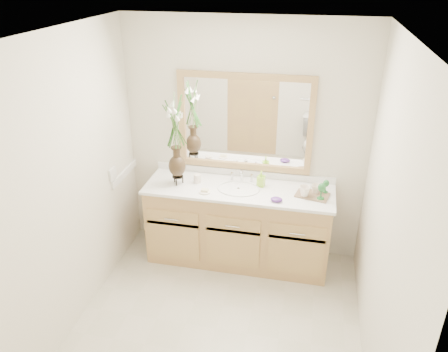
% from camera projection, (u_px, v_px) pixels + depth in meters
% --- Properties ---
extents(floor, '(2.60, 2.60, 0.00)m').
position_uv_depth(floor, '(216.00, 328.00, 3.71)').
color(floor, beige).
rests_on(floor, ground).
extents(ceiling, '(2.40, 2.60, 0.02)m').
position_uv_depth(ceiling, '(213.00, 36.00, 2.65)').
color(ceiling, white).
rests_on(ceiling, wall_back).
extents(wall_back, '(2.40, 0.02, 2.40)m').
position_uv_depth(wall_back, '(245.00, 142.00, 4.32)').
color(wall_back, silver).
rests_on(wall_back, floor).
extents(wall_front, '(2.40, 0.02, 2.40)m').
position_uv_depth(wall_front, '(151.00, 343.00, 2.04)').
color(wall_front, silver).
rests_on(wall_front, floor).
extents(wall_left, '(0.02, 2.60, 2.40)m').
position_uv_depth(wall_left, '(65.00, 190.00, 3.41)').
color(wall_left, silver).
rests_on(wall_left, floor).
extents(wall_right, '(0.02, 2.60, 2.40)m').
position_uv_depth(wall_right, '(387.00, 225.00, 2.96)').
color(wall_right, silver).
rests_on(wall_right, floor).
extents(vanity, '(1.80, 0.55, 0.80)m').
position_uv_depth(vanity, '(238.00, 225.00, 4.43)').
color(vanity, tan).
rests_on(vanity, floor).
extents(counter, '(1.84, 0.57, 0.03)m').
position_uv_depth(counter, '(239.00, 189.00, 4.24)').
color(counter, white).
rests_on(counter, vanity).
extents(sink, '(0.38, 0.34, 0.23)m').
position_uv_depth(sink, '(238.00, 194.00, 4.25)').
color(sink, white).
rests_on(sink, counter).
extents(mirror, '(1.32, 0.04, 0.97)m').
position_uv_depth(mirror, '(245.00, 123.00, 4.22)').
color(mirror, white).
rests_on(mirror, wall_back).
extents(switch_plate, '(0.02, 0.12, 0.12)m').
position_uv_depth(switch_plate, '(113.00, 174.00, 4.18)').
color(switch_plate, white).
rests_on(switch_plate, wall_left).
extents(flower_vase, '(0.20, 0.20, 0.81)m').
position_uv_depth(flower_vase, '(175.00, 131.00, 4.08)').
color(flower_vase, black).
rests_on(flower_vase, counter).
extents(tumbler, '(0.07, 0.07, 0.09)m').
position_uv_depth(tumbler, '(197.00, 178.00, 4.33)').
color(tumbler, white).
rests_on(tumbler, counter).
extents(soap_dish, '(0.11, 0.11, 0.04)m').
position_uv_depth(soap_dish, '(205.00, 191.00, 4.15)').
color(soap_dish, white).
rests_on(soap_dish, counter).
extents(soap_bottle, '(0.08, 0.08, 0.14)m').
position_uv_depth(soap_bottle, '(261.00, 179.00, 4.25)').
color(soap_bottle, '#9FE235').
rests_on(soap_bottle, counter).
extents(purple_dish, '(0.13, 0.11, 0.04)m').
position_uv_depth(purple_dish, '(276.00, 199.00, 3.99)').
color(purple_dish, '#53297D').
rests_on(purple_dish, counter).
extents(tray, '(0.34, 0.26, 0.01)m').
position_uv_depth(tray, '(312.00, 195.00, 4.10)').
color(tray, brown).
rests_on(tray, counter).
extents(mug_left, '(0.11, 0.11, 0.10)m').
position_uv_depth(mug_left, '(305.00, 191.00, 4.05)').
color(mug_left, white).
rests_on(mug_left, tray).
extents(mug_right, '(0.11, 0.10, 0.09)m').
position_uv_depth(mug_right, '(316.00, 188.00, 4.10)').
color(mug_right, white).
rests_on(mug_right, tray).
extents(goblet_front, '(0.07, 0.07, 0.16)m').
position_uv_depth(goblet_front, '(322.00, 188.00, 3.97)').
color(goblet_front, '#246D31').
rests_on(goblet_front, tray).
extents(goblet_back, '(0.06, 0.06, 0.13)m').
position_uv_depth(goblet_back, '(326.00, 184.00, 4.09)').
color(goblet_back, '#246D31').
rests_on(goblet_back, tray).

